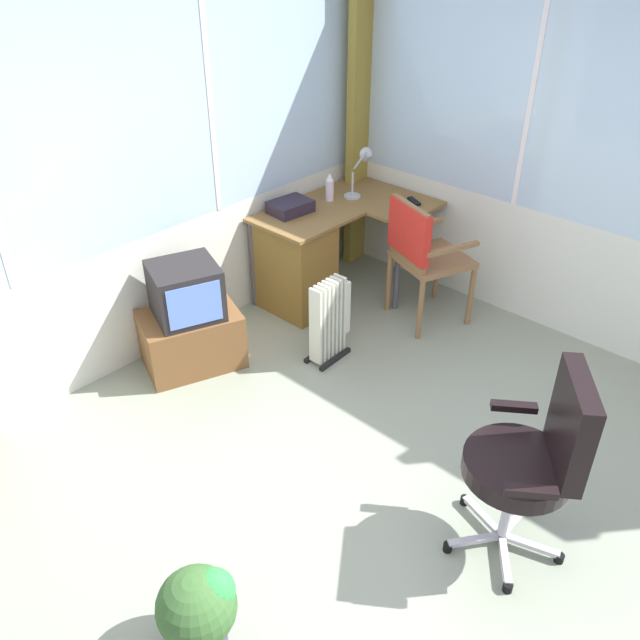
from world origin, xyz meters
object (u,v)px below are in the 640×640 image
at_px(spray_bottle, 330,187).
at_px(paper_tray, 290,207).
at_px(desk_lamp, 365,165).
at_px(potted_plant, 199,609).
at_px(space_heater, 330,319).
at_px(wooden_armchair, 419,247).
at_px(office_chair, 538,454).
at_px(tv_remote, 414,201).
at_px(tv_on_stand, 190,323).
at_px(desk, 302,259).

distance_m(spray_bottle, paper_tray, 0.38).
xyz_separation_m(desk_lamp, potted_plant, (-2.96, -1.59, -0.74)).
distance_m(space_heater, potted_plant, 2.20).
relative_size(desk_lamp, paper_tray, 1.30).
height_order(spray_bottle, potted_plant, spray_bottle).
height_order(wooden_armchair, potted_plant, wooden_armchair).
bearing_deg(space_heater, spray_bottle, 42.61).
distance_m(desk_lamp, office_chair, 2.82).
bearing_deg(potted_plant, tv_remote, 21.39).
xyz_separation_m(tv_remote, wooden_armchair, (-0.40, -0.35, -0.13)).
xyz_separation_m(spray_bottle, paper_tray, (-0.37, 0.06, -0.06)).
relative_size(desk_lamp, tv_remote, 2.61).
bearing_deg(tv_on_stand, desk, -0.19).
distance_m(paper_tray, potted_plant, 3.00).
bearing_deg(wooden_armchair, tv_remote, 40.87).
relative_size(tv_remote, paper_tray, 0.50).
bearing_deg(desk, space_heater, -120.51).
xyz_separation_m(tv_remote, spray_bottle, (-0.40, 0.51, 0.09)).
relative_size(tv_remote, tv_on_stand, 0.20).
relative_size(desk_lamp, potted_plant, 0.90).
bearing_deg(tv_remote, desk, 178.93).
distance_m(desk_lamp, wooden_armchair, 0.84).
relative_size(desk, spray_bottle, 5.97).
bearing_deg(office_chair, paper_tray, 69.22).
height_order(paper_tray, space_heater, paper_tray).
relative_size(desk_lamp, spray_bottle, 1.81).
distance_m(tv_remote, space_heater, 1.27).
relative_size(spray_bottle, wooden_armchair, 0.22).
bearing_deg(desk_lamp, office_chair, -124.10).
bearing_deg(space_heater, paper_tray, 62.64).
height_order(desk_lamp, space_heater, desk_lamp).
distance_m(desk, potted_plant, 2.85).
distance_m(tv_remote, potted_plant, 3.39).
xyz_separation_m(desk, desk_lamp, (0.64, -0.06, 0.59)).
height_order(tv_on_stand, potted_plant, tv_on_stand).
height_order(desk, paper_tray, paper_tray).
relative_size(desk, office_chair, 1.26).
xyz_separation_m(tv_on_stand, potted_plant, (-1.25, -1.66, -0.08)).
bearing_deg(office_chair, space_heater, 72.29).
relative_size(desk, desk_lamp, 3.30).
bearing_deg(office_chair, spray_bottle, 61.62).
bearing_deg(wooden_armchair, desk, 117.10).
relative_size(paper_tray, tv_on_stand, 0.40).
xyz_separation_m(desk, potted_plant, (-2.32, -1.66, -0.15)).
height_order(desk, tv_on_stand, tv_on_stand).
relative_size(tv_on_stand, space_heater, 1.26).
height_order(paper_tray, tv_on_stand, paper_tray).
distance_m(desk, spray_bottle, 0.60).
xyz_separation_m(paper_tray, wooden_armchair, (0.37, -0.92, -0.16)).
relative_size(desk, paper_tray, 4.30).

